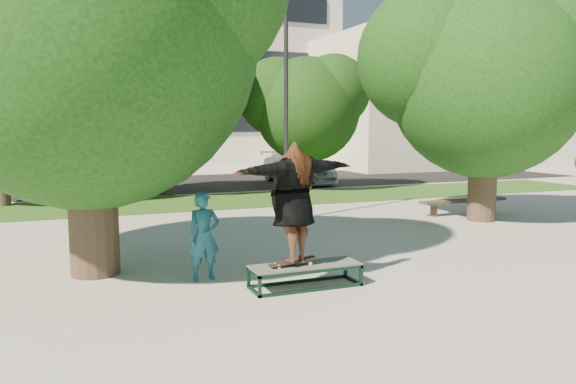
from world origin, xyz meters
name	(u,v)px	position (x,y,z in m)	size (l,w,h in m)	color
ground	(335,265)	(0.00, 0.00, 0.00)	(120.00, 120.00, 0.00)	#A4A096
grass_strip	(239,200)	(1.00, 9.50, 0.01)	(30.00, 4.00, 0.02)	#284B15
asphalt_strip	(175,184)	(0.00, 16.00, 0.01)	(40.00, 8.00, 0.01)	black
tree_left	(79,16)	(-4.29, 1.09, 4.42)	(6.96, 5.95, 7.12)	#38281E
tree_right	(482,70)	(5.92, 3.08, 4.09)	(6.24, 5.33, 6.51)	#38281E
bg_tree_mid	(163,87)	(-1.08, 12.08, 4.02)	(5.76, 4.92, 6.24)	#38281E
bg_tree_right	(305,103)	(4.43, 11.57, 3.49)	(5.04, 4.31, 5.43)	#38281E
lamppost	(286,105)	(1.00, 5.00, 3.15)	(0.25, 0.15, 6.11)	#2D2D30
office_building	(99,46)	(-2.00, 31.98, 8.00)	(30.00, 14.12, 16.00)	beige
side_building	(430,104)	(18.00, 22.00, 4.00)	(15.00, 10.00, 8.00)	white
grind_box	(305,276)	(-1.09, -1.10, 0.19)	(1.80, 0.60, 0.38)	black
skater_rig	(293,202)	(-1.31, -1.10, 1.40)	(2.42, 1.31, 1.98)	white
bystander	(204,236)	(-2.50, -0.05, 0.75)	(0.55, 0.36, 1.50)	#1B5A67
bench	(464,202)	(6.26, 4.05, 0.37)	(2.92, 0.45, 0.45)	#463C2A
car_silver_a	(80,168)	(-3.97, 16.50, 0.78)	(1.84, 4.57, 1.56)	#9E9EA3
car_dark	(55,172)	(-5.00, 16.50, 0.67)	(1.41, 4.05, 1.33)	black
car_grey	(134,173)	(-2.00, 14.31, 0.70)	(2.31, 5.01, 1.39)	#57565B
car_silver_b	(297,168)	(5.25, 14.27, 0.71)	(1.98, 4.88, 1.42)	#B9BABF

